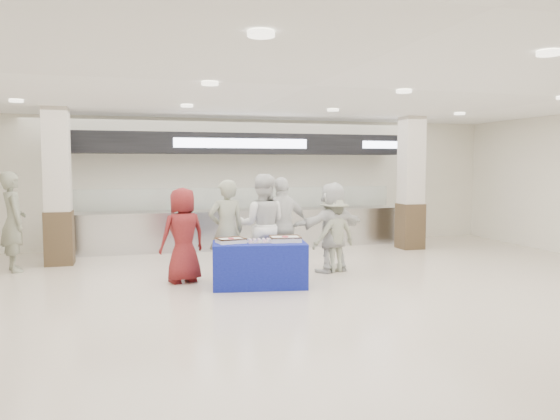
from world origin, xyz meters
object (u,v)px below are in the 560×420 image
object	(u,v)px
soldier_b	(334,234)
sheet_cake_right	(285,239)
chef_tall	(262,226)
cupcake_tray	(259,241)
civilian_white	(332,227)
soldier_bg	(13,222)
soldier_a	(226,230)
civilian_maroon	(183,235)
sheet_cake_left	(231,240)
chef_short	(283,226)
display_table	(259,265)

from	to	relation	value
soldier_b	sheet_cake_right	bearing A→B (deg)	17.21
chef_tall	cupcake_tray	bearing A→B (deg)	91.21
chef_tall	civilian_white	world-z (taller)	chef_tall
soldier_bg	soldier_a	bearing A→B (deg)	-137.96
soldier_a	soldier_bg	size ratio (longest dim) A/B	0.93
civilian_maroon	cupcake_tray	bearing A→B (deg)	129.90
sheet_cake_left	soldier_bg	xyz separation A→B (m)	(-3.75, 2.50, 0.16)
sheet_cake_left	chef_short	bearing A→B (deg)	35.97
chef_tall	civilian_maroon	bearing A→B (deg)	21.77
chef_tall	display_table	bearing A→B (deg)	91.19
soldier_a	chef_short	bearing A→B (deg)	-174.63
sheet_cake_left	civilian_maroon	size ratio (longest dim) A/B	0.30
soldier_a	civilian_white	bearing A→B (deg)	178.83
soldier_bg	sheet_cake_left	bearing A→B (deg)	-144.42
cupcake_tray	civilian_white	size ratio (longest dim) A/B	0.24
soldier_a	chef_short	size ratio (longest dim) A/B	0.98
display_table	civilian_maroon	bearing A→B (deg)	159.11
sheet_cake_left	civilian_maroon	distance (m)	0.95
soldier_a	chef_short	distance (m)	1.13
cupcake_tray	soldier_a	world-z (taller)	soldier_a
soldier_a	civilian_maroon	bearing A→B (deg)	-12.21
soldier_a	soldier_bg	distance (m)	4.25
soldier_b	soldier_bg	bearing A→B (deg)	-34.57
civilian_maroon	soldier_b	bearing A→B (deg)	163.80
display_table	chef_tall	size ratio (longest dim) A/B	0.83
sheet_cake_left	soldier_a	distance (m)	0.57
cupcake_tray	soldier_a	bearing A→B (deg)	123.60
sheet_cake_right	soldier_b	size ratio (longest dim) A/B	0.38
display_table	chef_short	world-z (taller)	chef_short
cupcake_tray	chef_short	distance (m)	1.14
civilian_maroon	soldier_a	size ratio (longest dim) A/B	0.93
sheet_cake_right	cupcake_tray	xyz separation A→B (m)	(-0.45, 0.01, -0.02)
chef_short	soldier_bg	size ratio (longest dim) A/B	0.95
display_table	soldier_bg	world-z (taller)	soldier_bg
civilian_maroon	soldier_bg	bearing A→B (deg)	-50.93
sheet_cake_left	sheet_cake_right	size ratio (longest dim) A/B	0.88
display_table	soldier_bg	xyz separation A→B (m)	(-4.22, 2.58, 0.58)
chef_short	civilian_white	xyz separation A→B (m)	(0.99, -0.01, -0.05)
sheet_cake_right	chef_tall	distance (m)	0.84
sheet_cake_right	soldier_bg	xyz separation A→B (m)	(-4.66, 2.60, 0.16)
sheet_cake_left	civilian_white	world-z (taller)	civilian_white
soldier_a	civilian_white	distance (m)	2.10
display_table	soldier_a	xyz separation A→B (m)	(-0.44, 0.64, 0.52)
sheet_cake_left	chef_tall	distance (m)	1.00
chef_short	soldier_b	size ratio (longest dim) A/B	1.23
cupcake_tray	soldier_a	distance (m)	0.80
display_table	chef_tall	xyz separation A→B (m)	(0.24, 0.78, 0.56)
chef_tall	civilian_white	size ratio (longest dim) A/B	1.09
soldier_a	civilian_white	world-z (taller)	soldier_a
chef_short	soldier_a	bearing A→B (deg)	2.80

